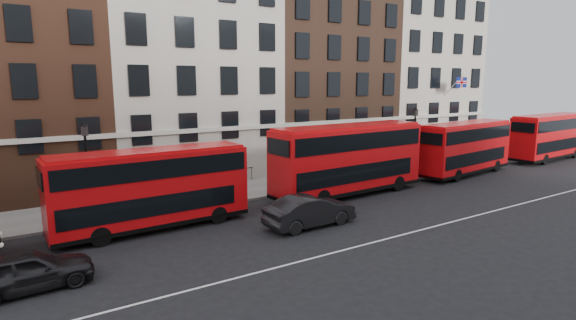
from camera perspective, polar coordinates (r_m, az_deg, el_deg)
ground at (r=22.44m, az=3.75°, el=-9.80°), size 120.00×120.00×0.00m
pavement at (r=31.11m, az=-7.89°, el=-4.11°), size 80.00×5.00×0.15m
kerb at (r=28.93m, az=-5.78°, el=-5.12°), size 80.00×0.30×0.16m
road_centre_line at (r=20.97m, az=7.08°, el=-11.28°), size 70.00×0.12×0.01m
building_terrace at (r=37.02m, az=-13.72°, el=13.79°), size 64.00×11.95×22.00m
bus_b at (r=24.02m, az=-17.01°, el=-3.32°), size 10.03×2.73×4.18m
bus_c at (r=30.17m, az=7.64°, el=0.26°), size 11.42×3.21×4.75m
bus_d at (r=39.38m, az=21.56°, el=1.56°), size 10.48×3.62×4.32m
bus_e at (r=50.47m, az=30.23°, el=2.68°), size 10.69×3.12×4.44m
car_rear at (r=19.34m, az=-30.19°, el=-12.07°), size 4.57×2.00×1.53m
car_front at (r=23.87m, az=2.84°, el=-6.47°), size 5.10×1.91×1.67m
lamp_post_left at (r=26.53m, az=-24.14°, el=-0.69°), size 0.44×0.44×5.33m
lamp_post_right at (r=39.42m, az=15.75°, el=3.01°), size 0.44×0.44×5.33m
traffic_light at (r=42.58m, az=20.46°, el=2.39°), size 0.25×0.45×3.27m
iron_railings at (r=32.94m, az=-9.54°, el=-2.34°), size 6.60×0.06×1.00m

